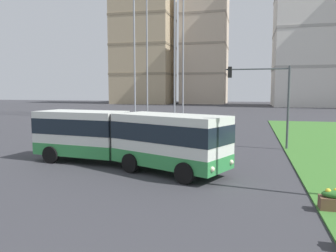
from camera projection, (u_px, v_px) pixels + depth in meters
articulated_bus at (126, 137)px, 18.24m from camera, size 11.85×5.54×3.00m
car_maroon_sedan at (110, 134)px, 26.60m from camera, size 4.41×2.04×1.58m
flower_planter_3 at (336, 200)px, 11.45m from camera, size 1.10×0.56×0.74m
traffic_light_far_right at (267, 92)px, 23.67m from camera, size 4.51×0.28×5.96m
apartment_tower_west at (144, 48)px, 108.94m from camera, size 19.03×15.21×36.93m
apartment_tower_westcentre at (205, 48)px, 110.30m from camera, size 14.47×17.63×37.24m
apartment_tower_centre at (306, 14)px, 88.79m from camera, size 16.28×18.61×49.48m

